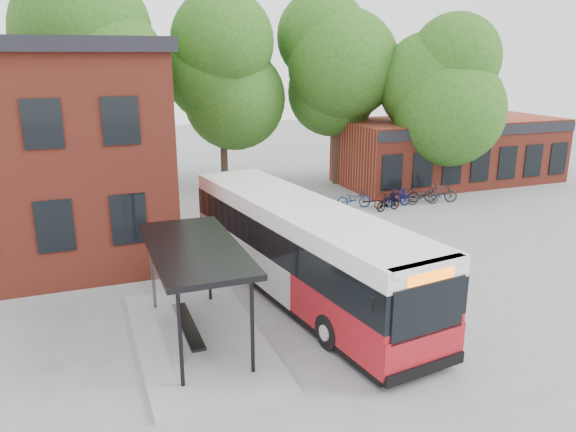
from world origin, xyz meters
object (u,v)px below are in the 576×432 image
object	(u,v)px
city_bus	(300,250)
bicycle_2	(387,200)
bicycle_3	(397,198)
bicycle_5	(405,194)
bicycle_1	(388,202)
bicycle_7	(441,193)
bicycle_0	(354,199)
bus_shelter	(197,293)
bicycle_6	(423,196)

from	to	relation	value
city_bus	bicycle_2	size ratio (longest dim) A/B	7.37
bicycle_3	bicycle_5	distance (m)	1.02
bicycle_1	bicycle_3	size ratio (longest dim) A/B	0.94
city_bus	bicycle_7	size ratio (longest dim) A/B	6.87
bicycle_2	bicycle_7	bearing A→B (deg)	-96.25
bicycle_0	bicycle_3	xyz separation A→B (m)	(2.30, -0.66, 0.02)
bicycle_2	bicycle_5	xyz separation A→B (m)	(1.45, 0.59, 0.05)
bicycle_3	bus_shelter	bearing A→B (deg)	125.59
bicycle_1	bicycle_3	xyz separation A→B (m)	(0.91, 0.58, 0.03)
bicycle_0	bicycle_1	distance (m)	1.86
bus_shelter	bicycle_3	size ratio (longest dim) A/B	4.22
bicycle_0	bicycle_7	bearing A→B (deg)	-84.10
bicycle_2	bicycle_7	size ratio (longest dim) A/B	0.93
bicycle_5	bicycle_6	bearing A→B (deg)	-114.71
bicycle_2	bicycle_1	bearing A→B (deg)	147.74
bus_shelter	bicycle_2	world-z (taller)	bus_shelter
bicycle_2	bicycle_5	size ratio (longest dim) A/B	1.03
bicycle_6	bicycle_3	bearing A→B (deg)	93.86
bicycle_3	bicycle_5	bearing A→B (deg)	-58.48
bicycle_0	bicycle_2	size ratio (longest dim) A/B	1.08
bicycle_5	city_bus	bearing A→B (deg)	155.22
bicycle_1	bicycle_2	world-z (taller)	bicycle_1
bicycle_6	bicycle_2	bearing A→B (deg)	95.47
city_bus	bicycle_7	world-z (taller)	city_bus
bicycle_7	bicycle_2	bearing A→B (deg)	110.87
city_bus	bicycle_2	distance (m)	12.29
bicycle_0	bicycle_3	bearing A→B (deg)	-92.08
bicycle_1	bicycle_5	distance (m)	2.10
bicycle_1	bicycle_6	world-z (taller)	bicycle_1
bicycle_1	bicycle_3	world-z (taller)	bicycle_3
bicycle_5	bicycle_7	xyz separation A→B (m)	(1.89, -0.64, 0.05)
bicycle_0	bicycle_3	world-z (taller)	bicycle_3
bicycle_2	bicycle_5	bearing A→B (deg)	-73.32
bicycle_1	city_bus	bearing A→B (deg)	122.92
bicycle_3	bicycle_2	bearing A→B (deg)	86.63
bus_shelter	bicycle_3	distance (m)	16.94
bicycle_3	bicycle_5	xyz separation A→B (m)	(0.83, 0.59, -0.00)
bicycle_5	bicycle_6	distance (m)	1.00
bicycle_0	bicycle_3	distance (m)	2.39
bicycle_3	bicycle_6	size ratio (longest dim) A/B	0.93
bus_shelter	bicycle_1	distance (m)	15.88
bicycle_1	bicycle_6	size ratio (longest dim) A/B	0.88
bicycle_3	bicycle_7	bearing A→B (deg)	-94.70
bicycle_0	bicycle_7	xyz separation A→B (m)	(5.02, -0.72, 0.07)
bicycle_0	bicycle_5	distance (m)	3.13
bicycle_5	bicycle_6	size ratio (longest dim) A/B	0.93
bicycle_5	bicycle_6	world-z (taller)	bicycle_5
bus_shelter	bicycle_5	world-z (taller)	bus_shelter
bicycle_1	bicycle_2	size ratio (longest dim) A/B	0.92
city_bus	bicycle_6	world-z (taller)	city_bus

